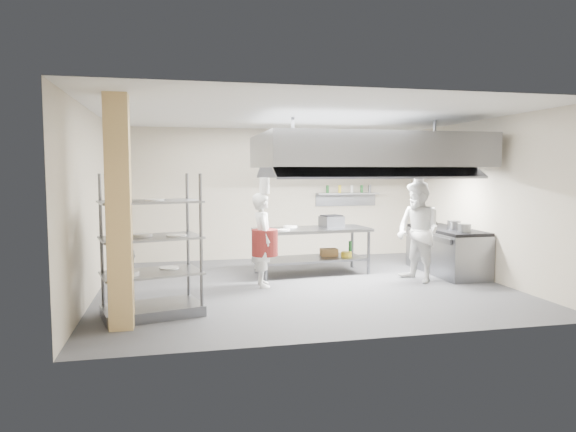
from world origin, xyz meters
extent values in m
plane|color=#2D2D2F|center=(0.00, 0.00, 0.00)|extent=(7.00, 7.00, 0.00)
plane|color=silver|center=(0.00, 0.00, 3.00)|extent=(7.00, 7.00, 0.00)
plane|color=#B4A68E|center=(0.00, 3.00, 1.50)|extent=(7.00, 0.00, 7.00)
plane|color=#B4A68E|center=(-3.50, 0.00, 1.50)|extent=(0.00, 6.00, 6.00)
plane|color=#B4A68E|center=(3.50, 0.00, 1.50)|extent=(0.00, 6.00, 6.00)
cube|color=#DDB571|center=(-2.90, -1.90, 1.50)|extent=(0.30, 0.30, 3.00)
cube|color=slate|center=(1.30, 0.40, 2.40)|extent=(4.00, 2.50, 0.60)
cube|color=white|center=(0.40, 0.40, 2.08)|extent=(1.60, 0.12, 0.04)
cube|color=white|center=(2.20, 0.40, 2.08)|extent=(1.60, 0.12, 0.04)
cube|color=slate|center=(1.80, 2.84, 1.50)|extent=(1.50, 0.28, 0.04)
cube|color=slate|center=(0.43, 1.00, 0.88)|extent=(2.32, 1.12, 0.06)
cube|color=slate|center=(0.43, 1.00, 0.30)|extent=(2.13, 1.01, 0.04)
cube|color=gray|center=(3.08, 0.50, 0.42)|extent=(0.80, 2.00, 0.84)
cube|color=black|center=(3.08, 0.50, 0.87)|extent=(0.78, 1.96, 0.06)
imported|color=white|center=(-0.71, 0.11, 0.82)|extent=(0.40, 0.61, 1.65)
imported|color=silver|center=(2.15, -0.11, 0.92)|extent=(0.93, 1.06, 1.84)
imported|color=white|center=(-3.00, -1.06, 0.88)|extent=(0.80, 1.12, 1.76)
cube|color=slate|center=(0.89, 1.19, 1.02)|extent=(0.51, 0.44, 0.21)
cube|color=#9A683D|center=(0.82, 1.14, 0.39)|extent=(0.35, 0.25, 0.15)
cylinder|color=gray|center=(3.07, 0.25, 0.99)|extent=(0.25, 0.25, 0.17)
cylinder|color=white|center=(-2.54, -1.39, 0.64)|extent=(0.28, 0.28, 0.05)
camera|label=1|loc=(-2.20, -8.71, 2.03)|focal=32.00mm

